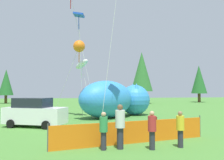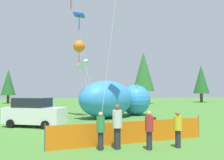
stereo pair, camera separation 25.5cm
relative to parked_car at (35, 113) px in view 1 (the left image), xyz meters
The scene contains 15 objects.
ground_plane 5.35m from the parked_car, 34.17° to the right, with size 120.00×120.00×0.00m, color #477F33.
parked_car is the anchor object (origin of this frame).
folding_chair 8.27m from the parked_car, 23.27° to the right, with size 0.67×0.67×0.87m.
inflatable_cat 8.15m from the parked_car, 37.86° to the left, with size 7.93×6.61×3.34m.
safety_fence 8.24m from the parked_car, 48.68° to the right, with size 7.83×2.04×1.15m.
spectator_in_green_shirt 8.50m from the parked_car, 57.62° to the right, with size 0.42×0.42×1.91m.
spectator_in_blue_shirt 9.54m from the parked_car, 52.03° to the right, with size 0.36×0.36×1.63m.
spectator_in_red_shirt 8.20m from the parked_car, 62.16° to the right, with size 0.35×0.35×1.60m.
spectator_in_white_shirt 10.29m from the parked_car, 45.39° to the right, with size 0.35×0.35×1.59m.
kite_orange_flower 6.35m from the parked_car, 37.41° to the left, with size 2.73×2.05×6.51m.
kite_blue_box 9.65m from the parked_car, 54.77° to the left, with size 1.08×1.07×9.36m.
kite_white_ghost 8.23m from the parked_car, 61.49° to the left, with size 1.72×2.99×5.53m.
horizon_tree_east 30.55m from the parked_car, 59.97° to the left, with size 3.94×3.94×9.40m.
horizon_tree_west 32.44m from the parked_car, 107.10° to the left, with size 2.64×2.64×6.30m.
horizon_tree_mid 40.44m from the parked_car, 46.20° to the left, with size 3.11×3.11×7.43m.
Camera 1 is at (-1.87, -14.78, 2.54)m, focal length 40.00 mm.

